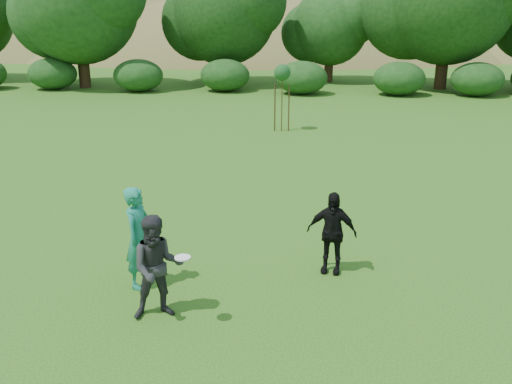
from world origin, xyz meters
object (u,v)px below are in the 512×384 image
player_grey (157,267)px  player_black (332,233)px  player_teal (139,237)px  sapling (282,75)px

player_grey → player_black: (3.12, 2.02, -0.08)m
player_teal → player_grey: size_ratio=1.07×
player_teal → player_black: 3.86m
player_teal → player_grey: 1.31m
player_grey → player_black: 3.72m
player_teal → sapling: sapling is taller
player_black → player_grey: bearing=-135.4°
player_teal → player_grey: bearing=-138.6°
player_black → player_teal: bearing=-155.1°
player_grey → player_black: bearing=15.4°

